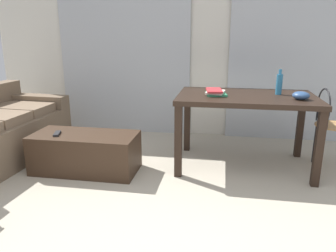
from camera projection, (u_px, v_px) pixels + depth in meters
The scene contains 10 objects.
ground_plane at pixel (195, 194), 2.89m from camera, with size 7.24×7.24×0.00m, color #B2A893.
wall_back at pixel (210, 41), 4.34m from camera, with size 6.19×0.10×2.60m, color silver.
curtains at pixel (209, 55), 4.31m from camera, with size 4.23×0.03×2.23m.
coffee_table at pixel (86, 152), 3.34m from camera, with size 1.07×0.49×0.40m.
craft_table at pixel (246, 104), 3.34m from camera, with size 1.40×0.88×0.78m.
wire_chair at pixel (329, 119), 3.33m from camera, with size 0.39×0.39×0.86m.
bottle_near at pixel (279, 84), 3.32m from camera, with size 0.06×0.06×0.26m.
bowl at pixel (301, 96), 3.08m from camera, with size 0.16×0.16×0.08m, color #2D4C7A.
book_stack at pixel (215, 92), 3.32m from camera, with size 0.23×0.30×0.06m.
tv_remote_primary at pixel (57, 134), 3.27m from camera, with size 0.05×0.16×0.02m, color #232326.
Camera 1 is at (0.20, -1.51, 1.38)m, focal length 34.47 mm.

